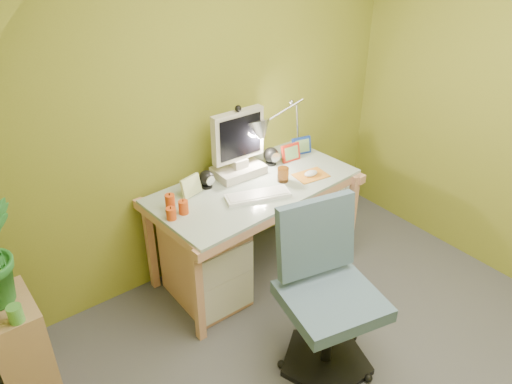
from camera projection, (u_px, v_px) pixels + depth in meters
wall_back at (200, 109)px, 3.25m from camera, size 3.20×0.01×2.40m
slope_ceiling at (185, 137)px, 1.30m from camera, size 1.10×3.20×1.10m
desk at (254, 230)px, 3.50m from camera, size 1.43×0.80×0.74m
monitor at (238, 141)px, 3.31m from camera, size 0.37×0.22×0.50m
speaker_left at (207, 179)px, 3.25m from camera, size 0.11×0.11×0.12m
speaker_right at (271, 156)px, 3.53m from camera, size 0.13×0.13×0.13m
keyboard at (258, 195)px, 3.17m from camera, size 0.43×0.26×0.02m
mousepad at (311, 175)px, 3.41m from camera, size 0.24×0.18×0.01m
mouse at (311, 173)px, 3.41m from camera, size 0.11×0.07×0.04m
amber_tumbler at (283, 175)px, 3.33m from camera, size 0.08×0.08×0.10m
candle_cluster at (173, 206)px, 2.98m from camera, size 0.18×0.16×0.11m
photo_frame_red at (291, 153)px, 3.58m from camera, size 0.15×0.03×0.13m
photo_frame_blue at (302, 146)px, 3.68m from camera, size 0.15×0.05×0.13m
photo_frame_green at (191, 186)px, 3.17m from camera, size 0.15×0.06×0.13m
desk_lamp at (290, 115)px, 3.51m from camera, size 0.61×0.28×0.65m
side_ledge at (21, 352)px, 2.61m from camera, size 0.25×0.38×0.67m
green_cup at (15, 314)px, 2.33m from camera, size 0.07×0.07×0.09m
task_chair at (332, 298)px, 2.70m from camera, size 0.68×0.68×1.04m
radiator at (332, 195)px, 4.28m from camera, size 0.37×0.16×0.36m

